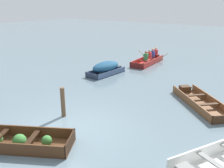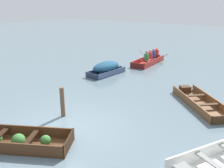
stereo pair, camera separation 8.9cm
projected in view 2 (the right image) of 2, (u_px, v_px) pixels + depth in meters
The scene contains 7 objects.
ground_plane at pixel (69, 128), 8.38m from camera, with size 80.00×80.00×0.00m, color slate.
dinghy_dark_varnish_foreground at pixel (13, 141), 7.37m from camera, with size 3.40×2.48×0.44m.
skiff_slate_blue_near_moored at pixel (106, 68), 14.48m from camera, with size 1.19×2.49×0.75m.
skiff_white_mid_moored at pixel (219, 164), 6.31m from camera, with size 2.27×3.06×0.40m.
skiff_wooden_brown_far_moored at pixel (199, 102), 10.34m from camera, with size 3.10×3.11×0.32m.
rowboat_red_with_crew at pixel (150, 59), 17.24m from camera, with size 2.24×3.36×0.92m.
mooring_post at pixel (62, 102), 9.12m from camera, with size 0.16×0.16×1.12m, color brown.
Camera 2 is at (5.50, -5.28, 4.07)m, focal length 40.00 mm.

